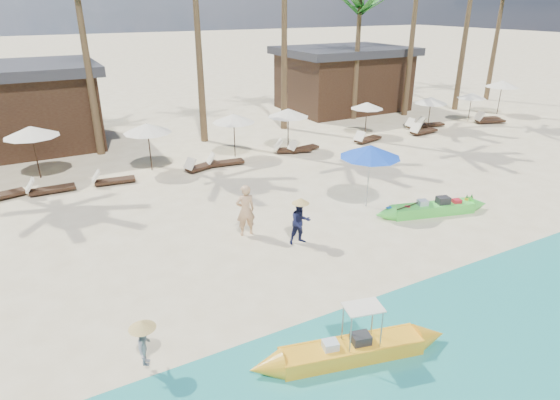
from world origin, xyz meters
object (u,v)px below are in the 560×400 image
green_canoe (432,209)px  yellow_canoe (351,350)px  blue_umbrella (370,151)px  tourist (245,210)px

green_canoe → yellow_canoe: size_ratio=0.99×
blue_umbrella → green_canoe: bearing=-45.9°
green_canoe → yellow_canoe: 8.57m
yellow_canoe → tourist: 6.54m
yellow_canoe → blue_umbrella: (5.49, 6.44, 1.96)m
yellow_canoe → green_canoe: bearing=46.9°
green_canoe → tourist: bearing=-179.8°
green_canoe → tourist: (-6.68, 1.77, 0.67)m
yellow_canoe → blue_umbrella: 8.69m
yellow_canoe → tourist: size_ratio=2.82×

